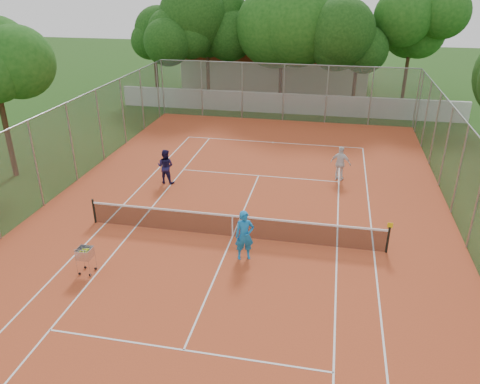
% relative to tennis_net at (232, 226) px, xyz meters
% --- Properties ---
extents(ground, '(120.00, 120.00, 0.00)m').
position_rel_tennis_net_xyz_m(ground, '(0.00, 0.00, -0.51)').
color(ground, '#193A0F').
rests_on(ground, ground).
extents(court_pad, '(18.00, 34.00, 0.02)m').
position_rel_tennis_net_xyz_m(court_pad, '(0.00, 0.00, -0.50)').
color(court_pad, '#B54723').
rests_on(court_pad, ground).
extents(court_lines, '(10.98, 23.78, 0.01)m').
position_rel_tennis_net_xyz_m(court_lines, '(0.00, 0.00, -0.49)').
color(court_lines, white).
rests_on(court_lines, court_pad).
extents(tennis_net, '(11.88, 0.10, 0.98)m').
position_rel_tennis_net_xyz_m(tennis_net, '(0.00, 0.00, 0.00)').
color(tennis_net, black).
rests_on(tennis_net, court_pad).
extents(perimeter_fence, '(18.00, 34.00, 4.00)m').
position_rel_tennis_net_xyz_m(perimeter_fence, '(0.00, 0.00, 1.49)').
color(perimeter_fence, slate).
rests_on(perimeter_fence, ground).
extents(boundary_wall, '(26.00, 0.30, 1.50)m').
position_rel_tennis_net_xyz_m(boundary_wall, '(0.00, 19.00, 0.24)').
color(boundary_wall, silver).
rests_on(boundary_wall, ground).
extents(clubhouse, '(16.40, 9.00, 4.40)m').
position_rel_tennis_net_xyz_m(clubhouse, '(-2.00, 29.00, 1.69)').
color(clubhouse, beige).
rests_on(clubhouse, ground).
extents(tropical_trees, '(29.00, 19.00, 10.00)m').
position_rel_tennis_net_xyz_m(tropical_trees, '(0.00, 22.00, 4.49)').
color(tropical_trees, '#10350D').
rests_on(tropical_trees, ground).
extents(player_near, '(0.81, 0.67, 1.91)m').
position_rel_tennis_net_xyz_m(player_near, '(0.76, -1.44, 0.46)').
color(player_near, '#1675C1').
rests_on(player_near, court_pad).
extents(player_far_left, '(0.91, 0.75, 1.75)m').
position_rel_tennis_net_xyz_m(player_far_left, '(-4.41, 4.60, 0.39)').
color(player_far_left, '#1B1745').
rests_on(player_far_left, court_pad).
extents(player_far_right, '(1.13, 0.72, 1.78)m').
position_rel_tennis_net_xyz_m(player_far_right, '(4.12, 6.70, 0.40)').
color(player_far_right, silver).
rests_on(player_far_right, court_pad).
extents(ball_hopper, '(0.65, 0.65, 1.07)m').
position_rel_tennis_net_xyz_m(ball_hopper, '(-4.46, -3.47, 0.05)').
color(ball_hopper, silver).
rests_on(ball_hopper, court_pad).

